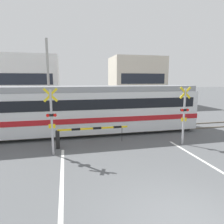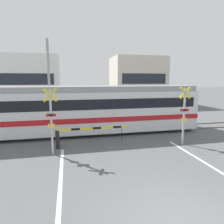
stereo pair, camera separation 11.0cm
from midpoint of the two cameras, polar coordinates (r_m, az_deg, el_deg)
rail_track_near at (r=13.62m, az=-0.64°, el=-6.20°), size 50.00×0.10×0.08m
rail_track_far at (r=14.98m, az=-1.83°, el=-4.77°), size 50.00×0.10×0.08m
road_stripe_left at (r=6.36m, az=-14.95°, el=-26.44°), size 0.14×10.48×0.01m
commuter_train at (r=13.68m, az=-14.73°, el=0.81°), size 18.68×2.88×3.24m
crossing_barrier_near at (r=11.12m, az=-9.86°, el=-6.04°), size 3.99×0.20×1.06m
crossing_barrier_far at (r=17.23m, az=4.32°, el=-0.45°), size 3.99×0.20×1.06m
crossing_signal_left at (r=10.06m, az=-17.16°, el=-1.81°), size 0.68×0.15×3.29m
crossing_signal_right at (r=11.90m, az=19.65°, el=-0.26°), size 0.68×0.15×3.29m
pedestrian at (r=20.00m, az=-4.24°, el=1.68°), size 0.38×0.23×1.78m
building_left_of_street at (r=28.75m, az=-22.64°, el=7.99°), size 7.51×5.43×6.74m
building_right_of_street at (r=30.16m, az=6.88°, el=8.78°), size 7.41×5.43×6.86m
utility_pole_streetside at (r=18.76m, az=-17.89°, el=8.60°), size 0.22×0.22×7.18m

